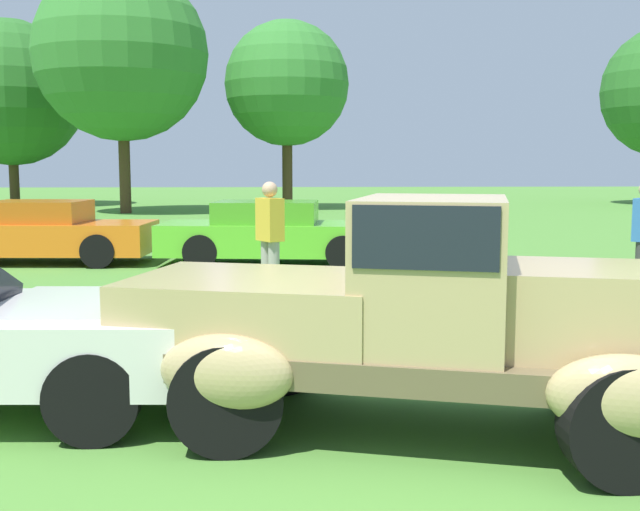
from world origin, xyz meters
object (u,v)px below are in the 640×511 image
at_px(feature_pickup_truck, 421,315).
at_px(show_car_lime, 273,233).
at_px(show_car_orange, 46,233).
at_px(spectator_near_truck, 270,237).

xyz_separation_m(feature_pickup_truck, show_car_lime, (-1.13, 9.45, -0.26)).
distance_m(feature_pickup_truck, show_car_lime, 9.52).
xyz_separation_m(show_car_orange, show_car_lime, (4.46, -0.41, 0.00)).
height_order(show_car_lime, spectator_near_truck, spectator_near_truck).
height_order(feature_pickup_truck, show_car_lime, feature_pickup_truck).
distance_m(show_car_orange, spectator_near_truck, 6.30).
bearing_deg(show_car_lime, feature_pickup_truck, -83.19).
distance_m(feature_pickup_truck, show_car_orange, 11.34).
relative_size(show_car_orange, spectator_near_truck, 2.44).
height_order(feature_pickup_truck, spectator_near_truck, feature_pickup_truck).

